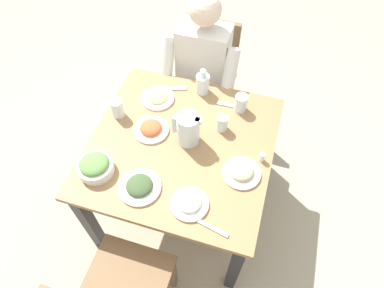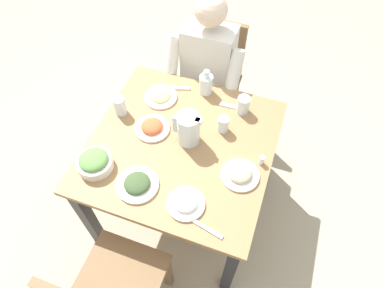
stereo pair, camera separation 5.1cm
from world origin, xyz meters
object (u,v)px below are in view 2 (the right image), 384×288
object	(u,v)px
water_pitcher	(188,129)
salt_shaker	(262,160)
water_glass_far_right	(120,106)
chair_near	(212,75)
dining_table	(182,155)
oil_carafe	(205,85)
plate_dolmas	(137,184)
water_glass_near_right	(223,124)
plate_rice_curry	(152,127)
water_glass_near_left	(243,105)
diner_near	(203,79)
plate_fries	(160,96)
plate_beans	(240,174)
plate_yoghurt	(186,203)
salad_bowl	(94,162)

from	to	relation	value
water_pitcher	salt_shaker	size ratio (longest dim) A/B	3.52
water_glass_far_right	chair_near	bearing A→B (deg)	-115.70
dining_table	oil_carafe	world-z (taller)	oil_carafe
water_pitcher	plate_dolmas	xyz separation A→B (m)	(0.14, 0.35, -0.08)
dining_table	plate_dolmas	xyz separation A→B (m)	(0.11, 0.31, 0.12)
water_pitcher	water_glass_far_right	bearing A→B (deg)	-7.03
water_glass_near_right	chair_near	bearing A→B (deg)	-68.08
water_glass_near_right	salt_shaker	xyz separation A→B (m)	(-0.25, 0.14, -0.02)
plate_rice_curry	water_glass_near_left	bearing A→B (deg)	-145.64
dining_table	plate_rice_curry	distance (m)	0.23
diner_near	plate_dolmas	bearing A→B (deg)	87.18
plate_fries	water_glass_near_right	bearing A→B (deg)	165.62
plate_dolmas	water_pitcher	bearing A→B (deg)	-111.87
plate_beans	salt_shaker	distance (m)	0.14
dining_table	plate_fries	xyz separation A→B (m)	(0.24, -0.27, 0.12)
water_glass_near_left	plate_yoghurt	bearing A→B (deg)	81.34
oil_carafe	salt_shaker	bearing A→B (deg)	138.16
diner_near	oil_carafe	distance (m)	0.22
plate_yoghurt	diner_near	bearing A→B (deg)	-76.63
diner_near	water_glass_near_left	bearing A→B (deg)	142.17
water_glass_near_right	oil_carafe	size ratio (longest dim) A/B	0.58
water_glass_near_right	dining_table	bearing A→B (deg)	42.40
water_pitcher	plate_yoghurt	world-z (taller)	water_pitcher
water_glass_far_right	oil_carafe	size ratio (longest dim) A/B	0.68
water_pitcher	diner_near	bearing A→B (deg)	-79.98
plate_dolmas	plate_yoghurt	bearing A→B (deg)	176.58
dining_table	plate_fries	bearing A→B (deg)	-49.00
plate_fries	chair_near	bearing A→B (deg)	-108.10
dining_table	water_glass_far_right	xyz separation A→B (m)	(0.40, -0.09, 0.16)
diner_near	water_glass_near_left	world-z (taller)	diner_near
salad_bowl	plate_yoghurt	xyz separation A→B (m)	(-0.50, 0.04, -0.02)
chair_near	water_pitcher	world-z (taller)	water_pitcher
plate_rice_curry	plate_yoghurt	bearing A→B (deg)	132.47
plate_rice_curry	plate_dolmas	world-z (taller)	plate_rice_curry
chair_near	plate_yoghurt	world-z (taller)	chair_near
chair_near	diner_near	world-z (taller)	diner_near
salad_bowl	plate_beans	xyz separation A→B (m)	(-0.70, -0.19, -0.02)
water_glass_near_left	oil_carafe	distance (m)	0.26
chair_near	diner_near	size ratio (longest dim) A/B	0.75
plate_yoghurt	water_pitcher	bearing A→B (deg)	-71.80
water_pitcher	plate_yoghurt	distance (m)	0.39
diner_near	salad_bowl	distance (m)	0.91
water_pitcher	oil_carafe	distance (m)	0.38
chair_near	salt_shaker	distance (m)	0.94
dining_table	water_pitcher	size ratio (longest dim) A/B	5.08
diner_near	water_pitcher	xyz separation A→B (m)	(-0.10, 0.54, 0.16)
plate_rice_curry	water_glass_far_right	distance (m)	0.23
salt_shaker	water_glass_near_left	bearing A→B (deg)	-59.82
water_pitcher	salad_bowl	bearing A→B (deg)	39.58
chair_near	salt_shaker	xyz separation A→B (m)	(-0.50, 0.76, 0.24)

